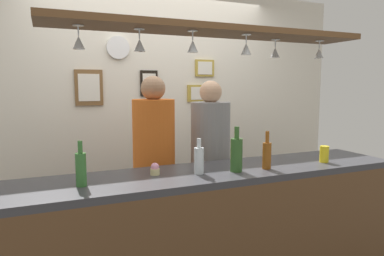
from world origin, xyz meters
TOP-DOWN VIEW (x-y plane):
  - back_wall at (0.00, 1.10)m, footprint 4.40×0.06m
  - bar_counter at (0.00, -0.50)m, footprint 2.70×0.55m
  - overhead_glass_rack at (0.00, -0.30)m, footprint 2.20×0.36m
  - hanging_wineglass_far_left at (-0.86, -0.29)m, footprint 0.07×0.07m
  - hanging_wineglass_left at (-0.52, -0.30)m, footprint 0.07×0.07m
  - hanging_wineglass_center_left at (-0.19, -0.37)m, footprint 0.07×0.07m
  - hanging_wineglass_center at (0.19, -0.36)m, footprint 0.07×0.07m
  - hanging_wineglass_center_right at (0.53, -0.23)m, footprint 0.07×0.07m
  - hanging_wineglass_right at (0.88, -0.30)m, footprint 0.07×0.07m
  - person_left_orange_shirt at (-0.26, 0.27)m, footprint 0.34×0.34m
  - person_right_grey_shirt at (0.25, 0.27)m, footprint 0.34×0.34m
  - bottle_champagne_green at (0.09, -0.44)m, footprint 0.08×0.08m
  - bottle_beer_amber_tall at (0.32, -0.45)m, footprint 0.06×0.06m
  - bottle_soda_clear at (-0.16, -0.39)m, footprint 0.06×0.06m
  - bottle_beer_green_import at (-0.89, -0.39)m, footprint 0.06×0.06m
  - drink_can at (0.83, -0.45)m, footprint 0.07×0.07m
  - cupcake at (-0.43, -0.31)m, footprint 0.06×0.06m
  - picture_frame_lower_pair at (0.51, 1.06)m, footprint 0.30×0.02m
  - picture_frame_upper_small at (0.56, 1.06)m, footprint 0.22×0.02m
  - picture_frame_crest at (-0.07, 1.06)m, footprint 0.18×0.02m
  - picture_frame_caricature at (-0.66, 1.06)m, footprint 0.26×0.02m
  - wall_clock at (-0.38, 1.05)m, footprint 0.22×0.03m

SIDE VIEW (x-z plane):
  - bar_counter at x=0.00m, z-range 0.18..1.20m
  - person_right_grey_shirt at x=0.25m, z-range 0.17..1.80m
  - person_left_orange_shirt at x=-0.26m, z-range 0.17..1.84m
  - cupcake at x=-0.43m, z-range 1.02..1.10m
  - drink_can at x=0.83m, z-range 1.02..1.14m
  - bottle_soda_clear at x=-0.16m, z-range 1.00..1.23m
  - bottle_beer_amber_tall at x=0.32m, z-range 0.99..1.25m
  - bottle_beer_green_import at x=-0.89m, z-range 0.99..1.25m
  - bottle_champagne_green at x=0.09m, z-range 0.99..1.29m
  - back_wall at x=0.00m, z-range 0.00..2.60m
  - picture_frame_lower_pair at x=0.51m, z-range 1.42..1.60m
  - picture_frame_caricature at x=-0.66m, z-range 1.40..1.74m
  - picture_frame_crest at x=-0.07m, z-range 1.48..1.74m
  - picture_frame_upper_small at x=0.56m, z-range 1.69..1.87m
  - hanging_wineglass_far_left at x=-0.86m, z-range 1.77..1.90m
  - hanging_wineglass_left at x=-0.52m, z-range 1.77..1.90m
  - hanging_wineglass_center_left at x=-0.19m, z-range 1.77..1.90m
  - hanging_wineglass_center at x=0.19m, z-range 1.77..1.90m
  - hanging_wineglass_center_right at x=0.53m, z-range 1.77..1.90m
  - hanging_wineglass_right at x=0.88m, z-range 1.77..1.90m
  - overhead_glass_rack at x=0.00m, z-range 1.93..1.97m
  - wall_clock at x=-0.38m, z-range 1.85..2.07m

